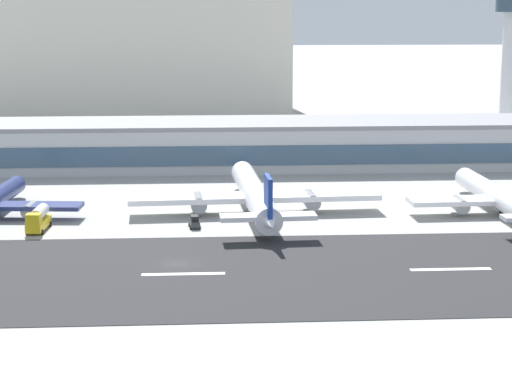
% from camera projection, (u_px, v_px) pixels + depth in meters
% --- Properties ---
extents(ground_plane, '(1400.00, 1400.00, 0.00)m').
position_uv_depth(ground_plane, '(178.00, 264.00, 137.86)').
color(ground_plane, '#9E9E99').
extents(runway_strip, '(800.00, 42.09, 0.08)m').
position_uv_depth(runway_strip, '(178.00, 274.00, 132.49)').
color(runway_strip, '#262628').
rests_on(runway_strip, ground_plane).
extents(runway_centreline_dash_4, '(12.00, 1.20, 0.01)m').
position_uv_depth(runway_centreline_dash_4, '(183.00, 274.00, 132.53)').
color(runway_centreline_dash_4, white).
rests_on(runway_centreline_dash_4, runway_strip).
extents(runway_centreline_dash_5, '(12.00, 1.20, 0.01)m').
position_uv_depth(runway_centreline_dash_5, '(451.00, 269.00, 134.86)').
color(runway_centreline_dash_5, white).
rests_on(runway_centreline_dash_5, runway_strip).
extents(terminal_building, '(195.58, 22.96, 10.91)m').
position_uv_depth(terminal_building, '(240.00, 144.00, 218.22)').
color(terminal_building, '#B7BABC').
rests_on(terminal_building, ground_plane).
extents(distant_hotel_block, '(122.64, 39.97, 40.86)m').
position_uv_depth(distant_hotel_block, '(115.00, 53.00, 327.49)').
color(distant_hotel_block, beige).
rests_on(distant_hotel_block, ground_plane).
extents(airliner_navy_tail_gate_1, '(46.70, 51.38, 10.72)m').
position_uv_depth(airliner_navy_tail_gate_1, '(255.00, 196.00, 169.21)').
color(airliner_navy_tail_gate_1, white).
rests_on(airliner_navy_tail_gate_1, ground_plane).
extents(airliner_red_tail_gate_2, '(33.86, 45.02, 9.39)m').
position_uv_depth(airliner_red_tail_gate_2, '(501.00, 199.00, 168.72)').
color(airliner_red_tail_gate_2, white).
rests_on(airliner_red_tail_gate_2, ground_plane).
extents(service_fuel_truck_0, '(3.33, 8.65, 3.95)m').
position_uv_depth(service_fuel_truck_0, '(38.00, 219.00, 157.67)').
color(service_fuel_truck_0, gold).
rests_on(service_fuel_truck_0, ground_plane).
extents(service_baggage_tug_1, '(2.21, 3.37, 2.20)m').
position_uv_depth(service_baggage_tug_1, '(195.00, 222.00, 159.58)').
color(service_baggage_tug_1, '#2D3338').
rests_on(service_baggage_tug_1, ground_plane).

